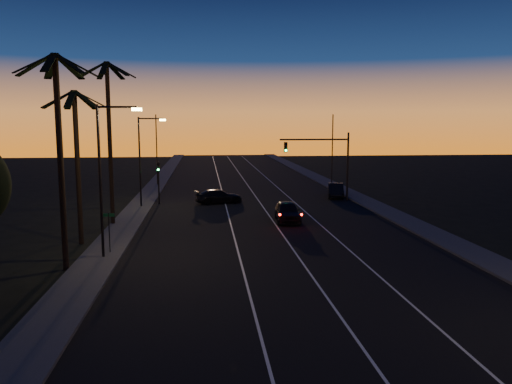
{
  "coord_description": "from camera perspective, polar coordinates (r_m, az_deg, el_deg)",
  "views": [
    {
      "loc": [
        -5.01,
        -9.31,
        7.96
      ],
      "look_at": [
        -1.52,
        24.27,
        3.27
      ],
      "focal_mm": 35.0,
      "sensor_mm": 36.0,
      "label": 1
    }
  ],
  "objects": [
    {
      "name": "streetlight_left_near",
      "position": [
        29.97,
        -16.87,
        2.53
      ],
      "size": [
        2.55,
        0.26,
        9.0
      ],
      "color": "black",
      "rests_on": "ground"
    },
    {
      "name": "lane_stripe_right",
      "position": [
        41.11,
        6.85,
        -3.28
      ],
      "size": [
        0.12,
        160.0,
        0.01
      ],
      "primitive_type": "cube",
      "color": "silver",
      "rests_on": "road"
    },
    {
      "name": "right_car",
      "position": [
        54.18,
        9.1,
        0.18
      ],
      "size": [
        2.56,
        4.77,
        1.49
      ],
      "color": "black",
      "rests_on": "road"
    },
    {
      "name": "road",
      "position": [
        40.42,
        1.3,
        -3.44
      ],
      "size": [
        20.0,
        170.0,
        0.01
      ],
      "primitive_type": "cube",
      "color": "black",
      "rests_on": "ground"
    },
    {
      "name": "far_pole_right",
      "position": [
        63.46,
        8.71,
        4.7
      ],
      "size": [
        0.14,
        0.14,
        9.0
      ],
      "primitive_type": "cylinder",
      "color": "black",
      "rests_on": "ground"
    },
    {
      "name": "lead_car",
      "position": [
        40.58,
        3.61,
        -2.22
      ],
      "size": [
        2.31,
        5.49,
        1.64
      ],
      "color": "black",
      "rests_on": "road"
    },
    {
      "name": "palm_far",
      "position": [
        39.97,
        -16.43,
        7.1
      ],
      "size": [
        4.25,
        4.16,
        12.53
      ],
      "color": "black",
      "rests_on": "ground"
    },
    {
      "name": "palm_mid",
      "position": [
        34.35,
        -19.79,
        4.6
      ],
      "size": [
        4.25,
        4.16,
        10.03
      ],
      "color": "black",
      "rests_on": "ground"
    },
    {
      "name": "palm_near",
      "position": [
        28.36,
        -21.56,
        5.57
      ],
      "size": [
        4.25,
        4.16,
        11.53
      ],
      "color": "black",
      "rests_on": "ground"
    },
    {
      "name": "sidewalk_left",
      "position": [
        40.57,
        -14.62,
        -3.55
      ],
      "size": [
        2.4,
        170.0,
        0.16
      ],
      "primitive_type": "cube",
      "color": "#353432",
      "rests_on": "ground"
    },
    {
      "name": "street_sign",
      "position": [
        31.5,
        -16.44,
        -3.96
      ],
      "size": [
        0.7,
        0.06,
        2.6
      ],
      "color": "black",
      "rests_on": "ground"
    },
    {
      "name": "far_pole_left",
      "position": [
        64.68,
        -11.28,
        4.7
      ],
      "size": [
        0.14,
        0.14,
        9.0
      ],
      "primitive_type": "cylinder",
      "color": "black",
      "rests_on": "ground"
    },
    {
      "name": "lane_stripe_left",
      "position": [
        40.16,
        -2.96,
        -3.5
      ],
      "size": [
        0.12,
        160.0,
        0.01
      ],
      "primitive_type": "cube",
      "color": "silver",
      "rests_on": "road"
    },
    {
      "name": "streetlight_left_far",
      "position": [
        47.74,
        -12.79,
        4.24
      ],
      "size": [
        2.55,
        0.26,
        8.5
      ],
      "color": "black",
      "rests_on": "ground"
    },
    {
      "name": "sidewalk_right",
      "position": [
        43.25,
        16.21,
        -2.9
      ],
      "size": [
        2.4,
        170.0,
        0.16
      ],
      "primitive_type": "cube",
      "color": "#353432",
      "rests_on": "ground"
    },
    {
      "name": "signal_post",
      "position": [
        49.76,
        -11.09,
        1.92
      ],
      "size": [
        0.28,
        0.37,
        4.2
      ],
      "color": "black",
      "rests_on": "ground"
    },
    {
      "name": "cross_car",
      "position": [
        49.78,
        -4.29,
        -0.5
      ],
      "size": [
        5.04,
        2.93,
        1.37
      ],
      "color": "black",
      "rests_on": "road"
    },
    {
      "name": "signal_mast",
      "position": [
        50.88,
        7.91,
        4.26
      ],
      "size": [
        7.1,
        0.41,
        7.0
      ],
      "color": "black",
      "rests_on": "ground"
    },
    {
      "name": "lane_stripe_mid",
      "position": [
        40.48,
        2.0,
        -3.4
      ],
      "size": [
        0.12,
        160.0,
        0.01
      ],
      "primitive_type": "cube",
      "color": "silver",
      "rests_on": "road"
    }
  ]
}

